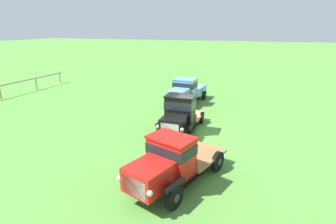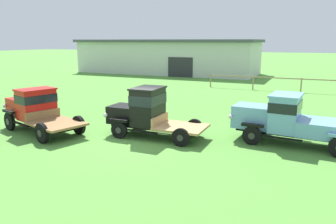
{
  "view_description": "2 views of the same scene",
  "coord_description": "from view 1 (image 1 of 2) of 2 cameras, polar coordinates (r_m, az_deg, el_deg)",
  "views": [
    {
      "loc": [
        -13.73,
        -3.41,
        5.99
      ],
      "look_at": [
        0.87,
        1.95,
        1.0
      ],
      "focal_mm": 28.0,
      "sensor_mm": 36.0,
      "label": 1
    },
    {
      "loc": [
        7.16,
        -12.19,
        4.38
      ],
      "look_at": [
        0.87,
        1.95,
        1.0
      ],
      "focal_mm": 35.0,
      "sensor_mm": 36.0,
      "label": 2
    }
  ],
  "objects": [
    {
      "name": "vintage_truck_second_in_line",
      "position": [
        15.35,
        2.53,
        -0.5
      ],
      "size": [
        4.76,
        2.07,
        2.3
      ],
      "color": "black",
      "rests_on": "ground"
    },
    {
      "name": "vintage_truck_midrow_center",
      "position": [
        21.57,
        3.95,
        4.58
      ],
      "size": [
        5.49,
        2.48,
        2.15
      ],
      "color": "black",
      "rests_on": "ground"
    },
    {
      "name": "paddock_fence",
      "position": [
        28.57,
        -30.12,
        5.16
      ],
      "size": [
        12.13,
        0.6,
        1.25
      ],
      "color": "#997F60",
      "rests_on": "ground"
    },
    {
      "name": "vintage_truck_foreground_near",
      "position": [
        10.21,
        0.21,
        -10.85
      ],
      "size": [
        5.4,
        3.25,
        2.1
      ],
      "color": "black",
      "rests_on": "ground"
    },
    {
      "name": "ground_plane",
      "position": [
        15.37,
        5.74,
        -5.25
      ],
      "size": [
        240.0,
        240.0,
        0.0
      ],
      "primitive_type": "plane",
      "color": "#518E38"
    }
  ]
}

